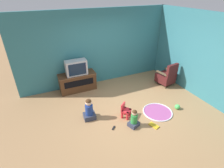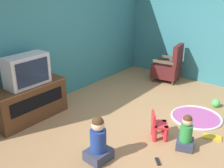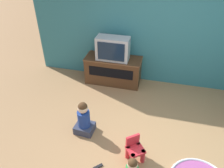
# 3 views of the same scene
# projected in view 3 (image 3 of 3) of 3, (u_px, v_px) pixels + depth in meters

# --- Properties ---
(ground_plane) EXTENTS (30.00, 30.00, 0.00)m
(ground_plane) POSITION_uv_depth(u_px,v_px,m) (150.00, 148.00, 3.62)
(ground_plane) COLOR #9E754C
(wall_back) EXTENTS (5.61, 0.12, 2.67)m
(wall_back) POSITION_uv_depth(u_px,v_px,m) (158.00, 26.00, 4.58)
(wall_back) COLOR teal
(wall_back) RESTS_ON ground_plane
(tv_cabinet) EXTENTS (1.28, 0.52, 0.63)m
(tv_cabinet) POSITION_uv_depth(u_px,v_px,m) (113.00, 70.00, 5.06)
(tv_cabinet) COLOR #4C2D19
(tv_cabinet) RESTS_ON ground_plane
(television) EXTENTS (0.71, 0.34, 0.51)m
(television) POSITION_uv_depth(u_px,v_px,m) (113.00, 49.00, 4.71)
(television) COLOR #B7B7BC
(television) RESTS_ON tv_cabinet
(yellow_kid_chair) EXTENTS (0.34, 0.34, 0.43)m
(yellow_kid_chair) POSITION_uv_depth(u_px,v_px,m) (135.00, 150.00, 3.34)
(yellow_kid_chair) COLOR red
(yellow_kid_chair) RESTS_ON ground_plane
(child_watching_center) EXTENTS (0.35, 0.31, 0.64)m
(child_watching_center) POSITION_uv_depth(u_px,v_px,m) (84.00, 119.00, 3.77)
(child_watching_center) COLOR #33384C
(child_watching_center) RESTS_ON ground_plane
(remote_control) EXTENTS (0.14, 0.14, 0.02)m
(remote_control) POSITION_uv_depth(u_px,v_px,m) (98.00, 167.00, 3.31)
(remote_control) COLOR black
(remote_control) RESTS_ON ground_plane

